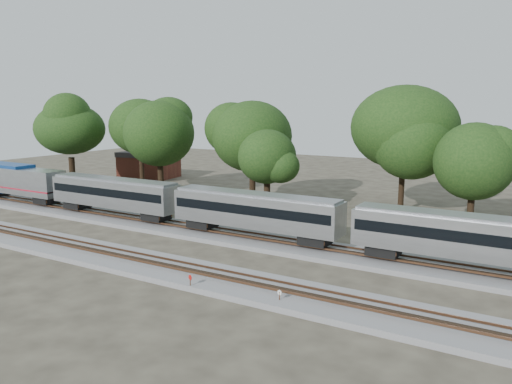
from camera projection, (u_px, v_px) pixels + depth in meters
The scene contains 15 objects.
ground at pixel (194, 256), 40.81m from camera, with size 160.00×160.00×0.00m, color #383328.
track_far at pixel (234, 237), 45.87m from camera, with size 160.00×5.00×0.73m.
track_near at pixel (162, 267), 37.37m from camera, with size 160.00×5.00×0.73m.
train at pixel (467, 236), 35.49m from camera, with size 118.76×2.88×4.25m.
switch_stand_red at pixel (190, 281), 33.04m from camera, with size 0.35×0.17×1.14m.
switch_stand_white at pixel (279, 296), 30.64m from camera, with size 0.32×0.11×1.03m.
switch_lever at pixel (240, 295), 32.08m from camera, with size 0.50×0.30×0.30m, color #512D19.
brick_building at pixel (149, 164), 84.41m from camera, with size 9.89×7.64×4.34m.
tree_0 at pixel (70, 129), 70.74m from camera, with size 8.92×8.92×12.58m.
tree_1 at pixel (140, 127), 68.42m from camera, with size 9.37×9.37×13.22m.
tree_2 at pixel (159, 134), 65.00m from camera, with size 8.62×8.62×12.16m.
tree_3 at pixel (252, 137), 61.04m from camera, with size 8.50×8.50×11.99m.
tree_4 at pixel (267, 157), 55.88m from camera, with size 6.57×6.57×9.26m.
tree_5 at pixel (405, 128), 55.98m from camera, with size 9.83×9.83×13.87m.
tree_6 at pixel (474, 162), 47.76m from camera, with size 6.97×6.97×9.83m.
Camera 1 is at (24.25, -31.29, 12.29)m, focal length 35.00 mm.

